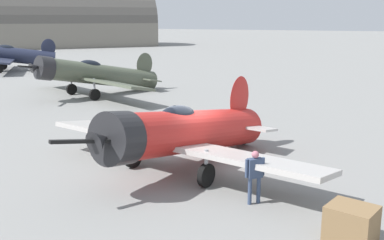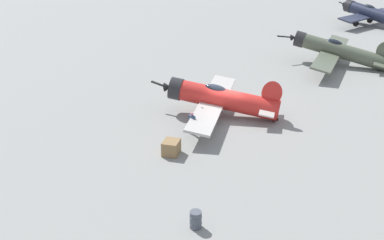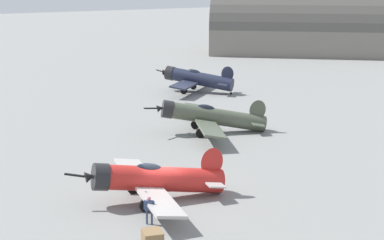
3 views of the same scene
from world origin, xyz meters
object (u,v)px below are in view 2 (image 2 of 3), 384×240
at_px(airplane_foreground, 219,98).
at_px(fuel_drum, 196,220).
at_px(airplane_far_line, 371,13).
at_px(airplane_mid_apron, 337,50).
at_px(equipment_crate, 171,148).
at_px(ground_crew_mechanic, 192,121).

xyz_separation_m(airplane_foreground, fuel_drum, (1.81, 13.85, -0.95)).
bearing_deg(airplane_far_line, fuel_drum, 112.62).
xyz_separation_m(airplane_mid_apron, fuel_drum, (14.25, 26.70, -1.06)).
distance_m(airplane_mid_apron, equipment_crate, 24.78).
xyz_separation_m(airplane_foreground, airplane_far_line, (-21.81, -30.50, 0.28)).
height_order(airplane_foreground, fuel_drum, airplane_foreground).
bearing_deg(airplane_foreground, ground_crew_mechanic, 71.01).
height_order(airplane_foreground, ground_crew_mechanic, airplane_foreground).
bearing_deg(equipment_crate, ground_crew_mechanic, -114.39).
xyz_separation_m(airplane_mid_apron, equipment_crate, (15.80, 19.06, -1.05)).
bearing_deg(airplane_foreground, airplane_mid_apron, -121.30).
height_order(airplane_mid_apron, airplane_far_line, airplane_far_line).
bearing_deg(airplane_foreground, equipment_crate, 74.34).
distance_m(airplane_foreground, ground_crew_mechanic, 3.89).
relative_size(airplane_far_line, ground_crew_mechanic, 5.72).
relative_size(airplane_foreground, equipment_crate, 8.50).
height_order(airplane_mid_apron, equipment_crate, airplane_mid_apron).
xyz_separation_m(airplane_foreground, ground_crew_mechanic, (2.04, 3.29, -0.40)).
relative_size(airplane_foreground, fuel_drum, 12.51).
xyz_separation_m(ground_crew_mechanic, equipment_crate, (1.32, 2.91, -0.54)).
bearing_deg(airplane_mid_apron, airplane_foreground, 69.40).
bearing_deg(fuel_drum, equipment_crate, -78.56).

